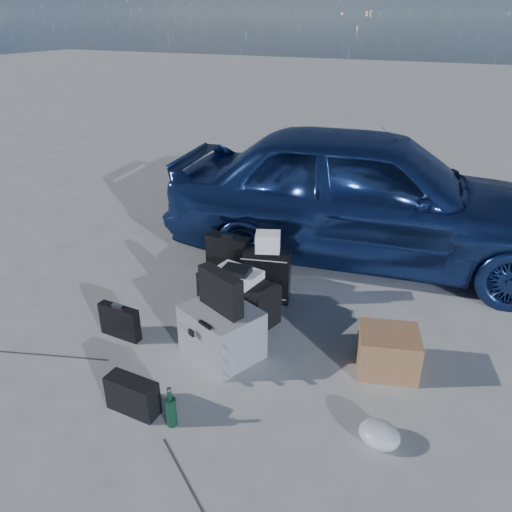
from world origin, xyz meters
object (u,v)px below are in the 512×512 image
(car, at_px, (368,194))
(suitcase_right, at_px, (267,276))
(briefcase, at_px, (120,322))
(suitcase_left, at_px, (229,263))
(pelican_case, at_px, (222,332))
(green_bottle, at_px, (171,407))
(cardboard_box, at_px, (388,351))
(duffel_bag, at_px, (238,297))

(car, xyz_separation_m, suitcase_right, (-0.60, -1.39, -0.49))
(briefcase, height_order, suitcase_left, suitcase_left)
(car, xyz_separation_m, pelican_case, (-0.59, -2.34, -0.54))
(briefcase, relative_size, green_bottle, 1.29)
(suitcase_right, height_order, cardboard_box, suitcase_right)
(suitcase_right, relative_size, cardboard_box, 1.17)
(pelican_case, distance_m, suitcase_left, 1.11)
(cardboard_box, xyz_separation_m, green_bottle, (-1.21, -1.22, -0.02))
(cardboard_box, bearing_deg, suitcase_left, 159.86)
(duffel_bag, bearing_deg, suitcase_right, 85.58)
(duffel_bag, distance_m, green_bottle, 1.46)
(duffel_bag, relative_size, cardboard_box, 1.66)
(briefcase, bearing_deg, suitcase_left, 70.92)
(pelican_case, distance_m, duffel_bag, 0.60)
(suitcase_right, xyz_separation_m, cardboard_box, (1.30, -0.58, -0.10))
(green_bottle, bearing_deg, pelican_case, 94.65)
(green_bottle, bearing_deg, cardboard_box, 45.27)
(pelican_case, relative_size, briefcase, 1.51)
(pelican_case, relative_size, suitcase_right, 1.10)
(car, xyz_separation_m, green_bottle, (-0.52, -3.20, -0.60))
(briefcase, xyz_separation_m, duffel_bag, (0.78, 0.75, 0.04))
(suitcase_right, bearing_deg, duffel_bag, -123.36)
(briefcase, height_order, suitcase_right, suitcase_right)
(car, bearing_deg, cardboard_box, -168.79)
(cardboard_box, bearing_deg, suitcase_right, 155.77)
(pelican_case, relative_size, suitcase_left, 1.01)
(briefcase, bearing_deg, cardboard_box, 15.69)
(suitcase_left, bearing_deg, green_bottle, -71.29)
(briefcase, bearing_deg, pelican_case, 12.28)
(suitcase_left, distance_m, duffel_bag, 0.54)
(suitcase_right, distance_m, cardboard_box, 1.43)
(suitcase_right, bearing_deg, car, 52.64)
(briefcase, bearing_deg, car, 61.10)
(pelican_case, distance_m, cardboard_box, 1.33)
(car, distance_m, green_bottle, 3.30)
(suitcase_right, distance_m, duffel_bag, 0.40)
(cardboard_box, bearing_deg, briefcase, -166.49)
(car, height_order, suitcase_right, car)
(briefcase, height_order, cardboard_box, cardboard_box)
(pelican_case, bearing_deg, suitcase_right, 113.69)
(pelican_case, height_order, suitcase_left, suitcase_left)
(suitcase_left, distance_m, cardboard_box, 1.87)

